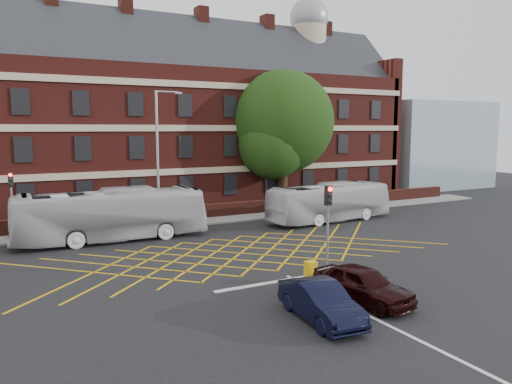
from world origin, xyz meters
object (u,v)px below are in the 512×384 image
car_navy (320,302)px  traffic_light_near (328,237)px  car_maroon (363,284)px  deciduous_tree (282,129)px  bus_right (330,202)px  traffic_light_far (13,212)px  bus_left (111,215)px  utility_cabinet (311,272)px  street_lamp (159,184)px

car_navy → traffic_light_near: traffic_light_near is taller
car_maroon → deciduous_tree: deciduous_tree is taller
bus_right → traffic_light_far: bearing=73.6°
bus_right → deciduous_tree: deciduous_tree is taller
bus_left → bus_right: size_ratio=1.13×
bus_right → utility_cabinet: bus_right is taller
bus_left → street_lamp: (3.42, 0.98, 1.65)m
traffic_light_far → street_lamp: bearing=-14.2°
bus_right → bus_left: bearing=81.1°
car_navy → car_maroon: 2.70m
car_maroon → traffic_light_far: bearing=110.6°
utility_cabinet → traffic_light_near: bearing=30.2°
bus_right → car_navy: 19.85m
bus_left → car_maroon: bearing=-156.6°
bus_left → traffic_light_near: bearing=-146.0°
car_navy → deciduous_tree: size_ratio=0.35×
bus_right → traffic_light_far: 21.74m
car_navy → utility_cabinet: 4.43m
bus_right → traffic_light_near: traffic_light_near is taller
bus_left → utility_cabinet: 14.38m
bus_left → car_navy: size_ratio=2.76×
bus_right → car_navy: size_ratio=2.44×
car_navy → traffic_light_near: 6.19m
deciduous_tree → traffic_light_near: size_ratio=2.84×
bus_left → car_navy: bus_left is taller
deciduous_tree → traffic_light_far: (-21.99, -3.72, -5.18)m
bus_right → utility_cabinet: (-9.89, -11.89, -0.94)m
bus_left → bus_right: (15.93, -1.11, -0.19)m
car_maroon → bus_left: bearing=101.0°
bus_right → car_maroon: (-9.50, -14.99, -0.70)m
car_navy → utility_cabinet: size_ratio=4.23×
deciduous_tree → traffic_light_near: (-8.97, -18.99, -5.18)m
car_maroon → traffic_light_far: (-11.81, 19.31, 1.01)m
traffic_light_near → street_lamp: (-4.23, 13.05, 1.52)m
bus_left → street_lamp: 3.92m
deciduous_tree → bus_right: bearing=-94.8°
traffic_light_near → deciduous_tree: bearing=64.7°
bus_right → traffic_light_far: size_ratio=2.43×
bus_left → traffic_light_far: size_ratio=2.74×
car_maroon → utility_cabinet: car_maroon is taller
bus_right → utility_cabinet: bearing=135.4°
traffic_light_near → traffic_light_far: (-13.02, 15.28, 0.00)m
traffic_light_near → street_lamp: street_lamp is taller
bus_left → utility_cabinet: bus_left is taller
bus_right → traffic_light_near: 13.74m
street_lamp → bus_left: bearing=-164.0°
street_lamp → utility_cabinet: 14.49m
bus_left → traffic_light_far: 6.26m
car_maroon → utility_cabinet: (-0.39, 3.10, -0.25)m
utility_cabinet → bus_left: bearing=114.9°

